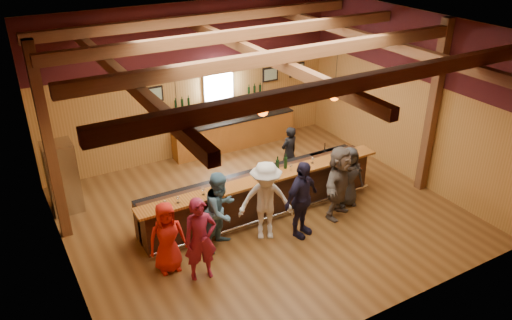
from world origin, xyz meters
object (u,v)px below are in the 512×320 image
object	(u,v)px
customer_orange	(167,237)
customer_denim	(221,210)
customer_white	(266,201)
customer_navy	(301,200)
back_bar_cabinet	(235,133)
ice_bucket	(268,170)
customer_brown	(339,182)
bartender	(289,153)
bar_counter	(260,192)
customer_redvest	(200,239)
stainless_fridge	(62,177)
bottle_a	(277,165)
customer_dark	(349,177)

from	to	relation	value
customer_orange	customer_denim	xyz separation A→B (m)	(1.31, 0.20, 0.12)
customer_white	customer_navy	size ratio (longest dim) A/B	1.02
back_bar_cabinet	ice_bucket	size ratio (longest dim) A/B	17.44
customer_orange	customer_navy	world-z (taller)	customer_navy
customer_brown	bartender	size ratio (longest dim) A/B	1.21
bar_counter	customer_redvest	xyz separation A→B (m)	(-2.25, -1.55, 0.38)
bartender	ice_bucket	xyz separation A→B (m)	(-1.48, -1.35, 0.47)
customer_redvest	bartender	world-z (taller)	customer_redvest
customer_white	stainless_fridge	bearing A→B (deg)	161.64
bottle_a	back_bar_cabinet	bearing A→B (deg)	77.91
customer_white	customer_brown	xyz separation A→B (m)	(1.97, -0.10, -0.03)
stainless_fridge	customer_redvest	size ratio (longest dim) A/B	0.99
customer_navy	bottle_a	size ratio (longest dim) A/B	4.85
bottle_a	customer_redvest	bearing A→B (deg)	-152.68
customer_redvest	customer_navy	world-z (taller)	customer_navy
stainless_fridge	ice_bucket	distance (m)	5.01
back_bar_cabinet	stainless_fridge	xyz separation A→B (m)	(-5.30, -1.12, 0.42)
customer_redvest	customer_denim	size ratio (longest dim) A/B	1.00
back_bar_cabinet	customer_navy	distance (m)	5.00
stainless_fridge	customer_denim	world-z (taller)	customer_denim
customer_denim	bar_counter	bearing A→B (deg)	1.37
customer_denim	bartender	size ratio (longest dim) A/B	1.19
customer_redvest	customer_dark	distance (m)	4.40
stainless_fridge	customer_navy	xyz separation A→B (m)	(4.42, -3.78, 0.03)
bar_counter	customer_navy	size ratio (longest dim) A/B	3.38
customer_brown	customer_dark	size ratio (longest dim) A/B	1.17
customer_denim	customer_dark	xyz separation A→B (m)	(3.52, -0.01, -0.12)
customer_brown	customer_dark	distance (m)	0.64
bar_counter	customer_brown	xyz separation A→B (m)	(1.53, -1.11, 0.39)
customer_dark	bottle_a	size ratio (longest dim) A/B	4.07
bar_counter	customer_denim	distance (m)	1.69
back_bar_cabinet	bottle_a	distance (m)	3.92
customer_brown	bottle_a	distance (m)	1.52
stainless_fridge	customer_denim	distance (m)	4.21
customer_denim	customer_white	distance (m)	1.03
customer_white	bartender	xyz separation A→B (m)	(2.00, 2.11, -0.19)
customer_white	customer_navy	distance (m)	0.80
ice_bucket	customer_white	bearing A→B (deg)	-124.28
stainless_fridge	customer_denim	xyz separation A→B (m)	(2.68, -3.25, 0.01)
bar_counter	bottle_a	bearing A→B (deg)	-26.59
stainless_fridge	customer_navy	bearing A→B (deg)	-40.56
back_bar_cabinet	ice_bucket	distance (m)	4.04
bartender	bottle_a	xyz separation A→B (m)	(-1.19, -1.29, 0.50)
ice_bucket	bottle_a	size ratio (longest dim) A/B	0.60
stainless_fridge	customer_orange	distance (m)	3.71
bar_counter	bartender	xyz separation A→B (m)	(1.57, 1.10, 0.24)
stainless_fridge	back_bar_cabinet	bearing A→B (deg)	11.93
bartender	customer_redvest	bearing A→B (deg)	22.84
customer_white	bartender	size ratio (longest dim) A/B	1.25
bar_counter	customer_brown	world-z (taller)	customer_brown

